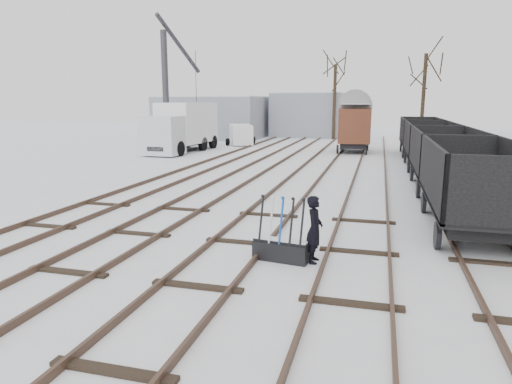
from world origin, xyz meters
TOP-DOWN VIEW (x-y plane):
  - ground at (0.00, 0.00)m, footprint 120.00×120.00m
  - tracks at (-0.00, 13.67)m, footprint 13.90×52.00m
  - shed_left at (-13.00, 36.00)m, footprint 10.00×8.00m
  - shed_right at (-4.00, 40.00)m, footprint 7.00×6.00m
  - ground_frame at (1.28, 1.99)m, footprint 1.35×0.61m
  - worker at (2.03, 2.09)m, footprint 0.38×0.57m
  - freight_wagon_a at (6.00, 5.80)m, footprint 2.46×6.15m
  - freight_wagon_b at (6.00, 12.20)m, footprint 2.46×6.15m
  - freight_wagon_c at (6.00, 18.60)m, footprint 2.46×6.15m
  - freight_wagon_d at (6.00, 25.00)m, footprint 2.46×6.15m
  - box_van_wagon at (1.52, 25.85)m, footprint 2.67×4.66m
  - lorry at (-10.50, 22.74)m, footprint 2.86×7.87m
  - panel_van at (-8.02, 29.18)m, footprint 2.99×4.14m
  - crane at (-13.12, 25.90)m, footprint 2.36×6.05m
  - tree_far_left at (-0.99, 36.65)m, footprint 0.30×0.30m
  - tree_far_right at (6.64, 32.57)m, footprint 0.30×0.30m

SIDE VIEW (x-z plane):
  - ground at x=0.00m, z-range 0.00..0.00m
  - tracks at x=0.00m, z-range -0.01..0.16m
  - ground_frame at x=1.28m, z-range -0.46..1.03m
  - worker at x=2.03m, z-range 0.00..1.56m
  - panel_van at x=-8.02m, z-range 0.03..1.71m
  - freight_wagon_a at x=6.00m, z-range -0.30..2.22m
  - freight_wagon_b at x=6.00m, z-range -0.30..2.22m
  - freight_wagon_c at x=6.00m, z-range -0.30..2.22m
  - freight_wagon_d at x=6.00m, z-range -0.30..2.22m
  - lorry at x=-10.50m, z-range 0.05..3.57m
  - box_van_wagon at x=1.52m, z-range 0.29..3.74m
  - shed_left at x=-13.00m, z-range 0.00..4.10m
  - shed_right at x=-4.00m, z-range 0.00..4.50m
  - crane at x=-13.12m, z-range -2.41..7.76m
  - tree_far_left at x=-0.99m, z-range 0.00..7.01m
  - tree_far_right at x=6.64m, z-range 0.00..7.41m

